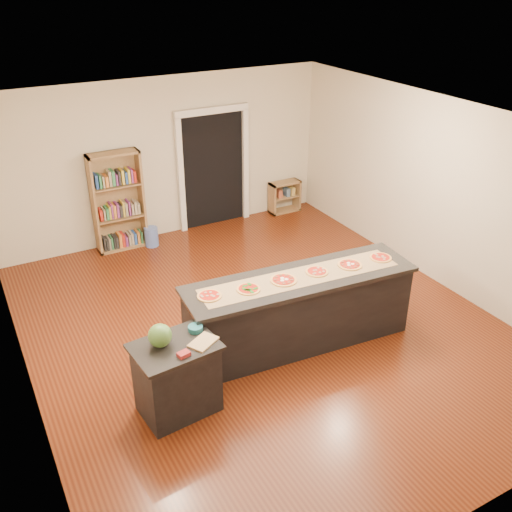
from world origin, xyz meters
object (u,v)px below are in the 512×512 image
kitchen_island (299,310)px  side_counter (177,378)px  waste_bin (151,237)px  watermelon (160,336)px  low_shelf (285,197)px  bookshelf (118,202)px

kitchen_island → side_counter: kitchen_island is taller
waste_bin → watermelon: watermelon is taller
low_shelf → watermelon: (-4.10, -4.21, 0.69)m
kitchen_island → waste_bin: size_ratio=8.71×
bookshelf → waste_bin: bearing=-21.7°
waste_bin → kitchen_island: bearing=-78.8°
watermelon → waste_bin: bearing=72.7°
bookshelf → watermelon: (-0.79, -4.19, 0.15)m
kitchen_island → low_shelf: size_ratio=4.82×
side_counter → bookshelf: size_ratio=0.52×
low_shelf → bookshelf: bearing=-179.7°
kitchen_island → watermelon: (-1.97, -0.36, 0.51)m
bookshelf → waste_bin: (0.46, -0.18, -0.68)m
side_counter → low_shelf: side_counter is taller
low_shelf → waste_bin: low_shelf is taller
bookshelf → waste_bin: 0.85m
waste_bin → low_shelf: bearing=4.1°
kitchen_island → watermelon: size_ratio=11.85×
side_counter → bookshelf: (0.66, 4.26, 0.41)m
waste_bin → watermelon: 4.28m
bookshelf → waste_bin: bookshelf is taller
low_shelf → kitchen_island: bearing=-118.9°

